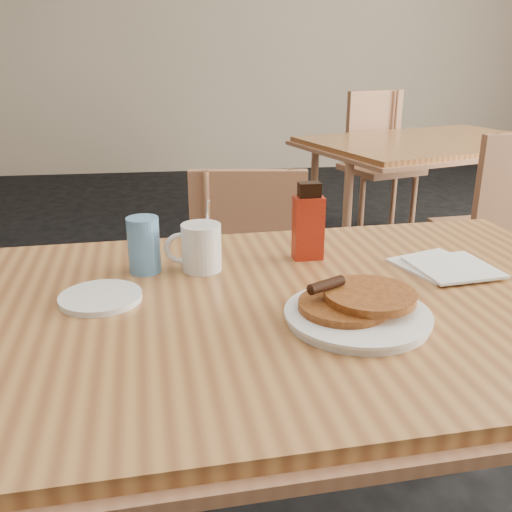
{
  "coord_description": "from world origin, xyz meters",
  "views": [
    {
      "loc": [
        -0.2,
        -0.98,
        1.2
      ],
      "look_at": [
        -0.06,
        0.03,
        0.83
      ],
      "focal_mm": 40.0,
      "sensor_mm": 36.0,
      "label": 1
    }
  ],
  "objects_px": {
    "main_table": "(307,317)",
    "pancake_plate": "(357,310)",
    "chair_main_far": "(252,280)",
    "blue_tumbler": "(144,245)",
    "chair_neighbor_far": "(377,150)",
    "chair_neighbor_near": "(504,216)",
    "neighbor_table": "(431,147)",
    "coffee_mug": "(200,246)",
    "syrup_bottle": "(308,224)"
  },
  "relations": [
    {
      "from": "main_table",
      "to": "pancake_plate",
      "type": "xyz_separation_m",
      "value": [
        0.07,
        -0.1,
        0.06
      ]
    },
    {
      "from": "chair_main_far",
      "to": "blue_tumbler",
      "type": "bearing_deg",
      "value": -112.75
    },
    {
      "from": "chair_neighbor_far",
      "to": "pancake_plate",
      "type": "distance_m",
      "value": 2.99
    },
    {
      "from": "pancake_plate",
      "to": "chair_neighbor_near",
      "type": "bearing_deg",
      "value": 50.49
    },
    {
      "from": "neighbor_table",
      "to": "main_table",
      "type": "bearing_deg",
      "value": -120.03
    },
    {
      "from": "coffee_mug",
      "to": "chair_neighbor_far",
      "type": "bearing_deg",
      "value": 82.05
    },
    {
      "from": "chair_neighbor_near",
      "to": "syrup_bottle",
      "type": "height_order",
      "value": "syrup_bottle"
    },
    {
      "from": "main_table",
      "to": "blue_tumbler",
      "type": "distance_m",
      "value": 0.38
    },
    {
      "from": "neighbor_table",
      "to": "chair_main_far",
      "type": "bearing_deg",
      "value": -132.76
    },
    {
      "from": "neighbor_table",
      "to": "pancake_plate",
      "type": "distance_m",
      "value": 2.29
    },
    {
      "from": "chair_neighbor_near",
      "to": "chair_main_far",
      "type": "bearing_deg",
      "value": -161.3
    },
    {
      "from": "neighbor_table",
      "to": "coffee_mug",
      "type": "xyz_separation_m",
      "value": [
        -1.31,
        -1.75,
        0.09
      ]
    },
    {
      "from": "main_table",
      "to": "pancake_plate",
      "type": "bearing_deg",
      "value": -57.34
    },
    {
      "from": "pancake_plate",
      "to": "chair_main_far",
      "type": "bearing_deg",
      "value": 95.89
    },
    {
      "from": "chair_neighbor_near",
      "to": "pancake_plate",
      "type": "distance_m",
      "value": 1.7
    },
    {
      "from": "chair_neighbor_far",
      "to": "coffee_mug",
      "type": "bearing_deg",
      "value": -134.82
    },
    {
      "from": "neighbor_table",
      "to": "syrup_bottle",
      "type": "distance_m",
      "value": 2.02
    },
    {
      "from": "chair_main_far",
      "to": "pancake_plate",
      "type": "height_order",
      "value": "chair_main_far"
    },
    {
      "from": "neighbor_table",
      "to": "syrup_bottle",
      "type": "height_order",
      "value": "syrup_bottle"
    },
    {
      "from": "main_table",
      "to": "chair_neighbor_far",
      "type": "distance_m",
      "value": 2.92
    },
    {
      "from": "pancake_plate",
      "to": "blue_tumbler",
      "type": "bearing_deg",
      "value": 142.75
    },
    {
      "from": "pancake_plate",
      "to": "coffee_mug",
      "type": "height_order",
      "value": "coffee_mug"
    },
    {
      "from": "neighbor_table",
      "to": "chair_neighbor_near",
      "type": "xyz_separation_m",
      "value": [
        0.02,
        -0.73,
        -0.18
      ]
    },
    {
      "from": "main_table",
      "to": "chair_neighbor_far",
      "type": "xyz_separation_m",
      "value": [
        1.09,
        2.7,
        -0.14
      ]
    },
    {
      "from": "syrup_bottle",
      "to": "blue_tumbler",
      "type": "distance_m",
      "value": 0.37
    },
    {
      "from": "neighbor_table",
      "to": "pancake_plate",
      "type": "relative_size",
      "value": 5.82
    },
    {
      "from": "syrup_bottle",
      "to": "coffee_mug",
      "type": "bearing_deg",
      "value": -172.33
    },
    {
      "from": "chair_main_far",
      "to": "blue_tumbler",
      "type": "xyz_separation_m",
      "value": [
        -0.3,
        -0.52,
        0.31
      ]
    },
    {
      "from": "neighbor_table",
      "to": "syrup_bottle",
      "type": "bearing_deg",
      "value": -121.97
    },
    {
      "from": "main_table",
      "to": "pancake_plate",
      "type": "relative_size",
      "value": 5.36
    },
    {
      "from": "main_table",
      "to": "chair_neighbor_far",
      "type": "bearing_deg",
      "value": 67.98
    },
    {
      "from": "neighbor_table",
      "to": "chair_neighbor_far",
      "type": "height_order",
      "value": "chair_neighbor_far"
    },
    {
      "from": "neighbor_table",
      "to": "chair_main_far",
      "type": "xyz_separation_m",
      "value": [
        -1.13,
        -1.23,
        -0.21
      ]
    },
    {
      "from": "chair_neighbor_near",
      "to": "blue_tumbler",
      "type": "relative_size",
      "value": 7.41
    },
    {
      "from": "chair_neighbor_near",
      "to": "pancake_plate",
      "type": "height_order",
      "value": "chair_neighbor_near"
    },
    {
      "from": "coffee_mug",
      "to": "blue_tumbler",
      "type": "distance_m",
      "value": 0.12
    },
    {
      "from": "syrup_bottle",
      "to": "blue_tumbler",
      "type": "xyz_separation_m",
      "value": [
        -0.37,
        -0.03,
        -0.02
      ]
    },
    {
      "from": "blue_tumbler",
      "to": "chair_neighbor_near",
      "type": "bearing_deg",
      "value": 34.75
    },
    {
      "from": "chair_main_far",
      "to": "chair_neighbor_near",
      "type": "bearing_deg",
      "value": 30.45
    },
    {
      "from": "blue_tumbler",
      "to": "neighbor_table",
      "type": "bearing_deg",
      "value": 50.57
    },
    {
      "from": "neighbor_table",
      "to": "chair_main_far",
      "type": "height_order",
      "value": "chair_main_far"
    },
    {
      "from": "pancake_plate",
      "to": "chair_neighbor_far",
      "type": "bearing_deg",
      "value": 69.9
    },
    {
      "from": "chair_neighbor_far",
      "to": "chair_neighbor_near",
      "type": "distance_m",
      "value": 1.5
    },
    {
      "from": "neighbor_table",
      "to": "pancake_plate",
      "type": "height_order",
      "value": "pancake_plate"
    },
    {
      "from": "chair_neighbor_far",
      "to": "coffee_mug",
      "type": "height_order",
      "value": "chair_neighbor_far"
    },
    {
      "from": "chair_neighbor_near",
      "to": "pancake_plate",
      "type": "bearing_deg",
      "value": -133.91
    },
    {
      "from": "chair_neighbor_near",
      "to": "syrup_bottle",
      "type": "distance_m",
      "value": 1.49
    },
    {
      "from": "chair_neighbor_far",
      "to": "pancake_plate",
      "type": "relative_size",
      "value": 3.65
    },
    {
      "from": "chair_neighbor_far",
      "to": "syrup_bottle",
      "type": "distance_m",
      "value": 2.7
    },
    {
      "from": "chair_neighbor_far",
      "to": "coffee_mug",
      "type": "distance_m",
      "value": 2.84
    }
  ]
}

